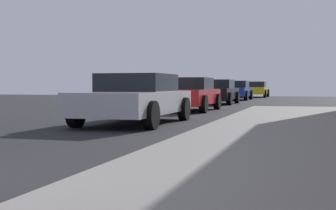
{
  "coord_description": "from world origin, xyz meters",
  "views": [
    {
      "loc": [
        4.07,
        -3.33,
        0.98
      ],
      "look_at": [
        2.12,
        3.35,
        0.69
      ],
      "focal_mm": 51.23,
      "sensor_mm": 36.0,
      "label": 1
    }
  ],
  "objects_px": {
    "car_blue": "(236,90)",
    "car_yellow": "(255,89)",
    "car_silver": "(136,98)",
    "car_black": "(216,92)",
    "car_red": "(188,94)"
  },
  "relations": [
    {
      "from": "car_red",
      "to": "car_yellow",
      "type": "distance_m",
      "value": 21.74
    },
    {
      "from": "car_black",
      "to": "car_silver",
      "type": "bearing_deg",
      "value": 91.59
    },
    {
      "from": "car_black",
      "to": "car_blue",
      "type": "distance_m",
      "value": 7.18
    },
    {
      "from": "car_black",
      "to": "car_yellow",
      "type": "relative_size",
      "value": 0.93
    },
    {
      "from": "car_red",
      "to": "car_blue",
      "type": "height_order",
      "value": "same"
    },
    {
      "from": "car_silver",
      "to": "car_yellow",
      "type": "distance_m",
      "value": 28.04
    },
    {
      "from": "car_silver",
      "to": "car_red",
      "type": "height_order",
      "value": "same"
    },
    {
      "from": "car_blue",
      "to": "car_yellow",
      "type": "bearing_deg",
      "value": -93.49
    },
    {
      "from": "car_red",
      "to": "car_black",
      "type": "height_order",
      "value": "same"
    },
    {
      "from": "car_silver",
      "to": "car_blue",
      "type": "bearing_deg",
      "value": -88.92
    },
    {
      "from": "car_silver",
      "to": "car_black",
      "type": "xyz_separation_m",
      "value": [
        -0.36,
        13.14,
        -0.0
      ]
    },
    {
      "from": "car_red",
      "to": "car_yellow",
      "type": "relative_size",
      "value": 0.93
    },
    {
      "from": "car_blue",
      "to": "car_yellow",
      "type": "relative_size",
      "value": 0.96
    },
    {
      "from": "car_red",
      "to": "car_yellow",
      "type": "bearing_deg",
      "value": -90.74
    },
    {
      "from": "car_blue",
      "to": "car_silver",
      "type": "bearing_deg",
      "value": 91.08
    }
  ]
}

